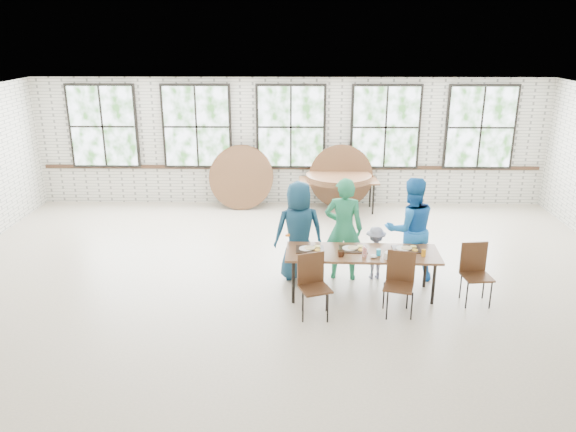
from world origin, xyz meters
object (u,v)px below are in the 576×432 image
(storage_table, at_px, (339,182))
(chair_near_left, at_px, (313,280))
(dining_table, at_px, (362,255))
(chair_near_right, at_px, (400,277))

(storage_table, bearing_deg, chair_near_left, -100.92)
(dining_table, distance_m, chair_near_left, 1.02)
(chair_near_left, xyz_separation_m, storage_table, (0.72, 4.99, 0.13))
(storage_table, bearing_deg, dining_table, -91.80)
(chair_near_left, height_order, storage_table, chair_near_left)
(dining_table, bearing_deg, storage_table, 92.79)
(dining_table, distance_m, chair_near_right, 0.75)
(chair_near_left, xyz_separation_m, chair_near_right, (1.29, 0.10, 0.00))
(dining_table, relative_size, chair_near_left, 2.55)
(dining_table, bearing_deg, chair_near_left, -139.19)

